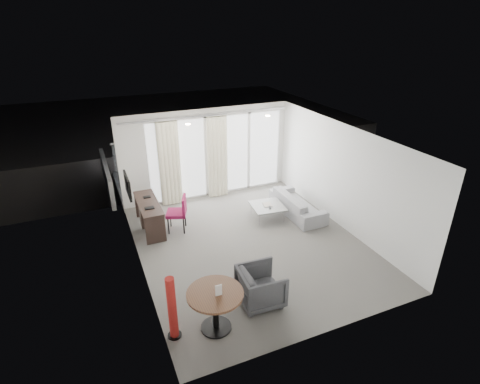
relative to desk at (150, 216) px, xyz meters
name	(u,v)px	position (x,y,z in m)	size (l,w,h in m)	color
floor	(250,244)	(2.01, -1.66, -0.37)	(5.00, 6.00, 0.00)	#5F5C56
ceiling	(251,138)	(2.01, -1.66, 2.23)	(5.00, 6.00, 0.00)	white
wall_left	(136,216)	(-0.49, -1.66, 0.93)	(0.00, 6.00, 2.60)	silver
wall_right	(343,177)	(4.51, -1.66, 0.93)	(0.00, 6.00, 2.60)	silver
wall_front	(332,271)	(2.01, -4.66, 0.93)	(5.00, 0.00, 2.60)	silver
window_panel	(217,156)	(2.31, 1.33, 0.83)	(4.00, 0.02, 2.38)	white
window_frame	(217,156)	(2.31, 1.31, 0.83)	(4.10, 0.06, 2.44)	white
curtain_left	(170,164)	(0.86, 1.16, 0.83)	(0.60, 0.20, 2.38)	#F0E9C5
curtain_right	(218,157)	(2.26, 1.16, 0.83)	(0.60, 0.20, 2.38)	#F0E9C5
curtain_track	(208,115)	(2.01, 1.16, 2.08)	(4.80, 0.04, 0.04)	#B2B2B7
downlight_a	(188,124)	(1.11, -0.06, 2.22)	(0.12, 0.12, 0.02)	#FFE0B2
downlight_b	(268,116)	(3.21, -0.06, 2.22)	(0.12, 0.12, 0.02)	#FFE0B2
desk	(150,216)	(0.00, 0.00, 0.00)	(0.49, 1.56, 0.73)	black
tv	(128,186)	(-0.44, -0.21, 0.98)	(0.05, 0.80, 0.50)	black
desk_chair	(176,214)	(0.60, -0.34, 0.10)	(0.50, 0.47, 0.92)	maroon
round_table	(216,311)	(0.38, -3.82, 0.01)	(0.95, 0.95, 0.76)	#563420
menu_card	(219,297)	(0.41, -3.90, 0.35)	(0.11, 0.02, 0.20)	white
red_lamp	(172,308)	(-0.32, -3.71, 0.23)	(0.24, 0.24, 1.19)	#A81E1A
tub_armchair	(261,286)	(1.37, -3.53, -0.01)	(0.77, 0.79, 0.72)	#3B3B3E
coffee_table	(267,212)	(2.96, -0.68, -0.18)	(0.83, 0.83, 0.37)	gray
remote	(270,208)	(2.96, -0.83, -0.01)	(0.06, 0.18, 0.02)	black
magazine	(267,205)	(2.97, -0.64, -0.01)	(0.23, 0.29, 0.02)	gray
sofa	(297,204)	(3.84, -0.74, -0.09)	(1.91, 0.75, 0.56)	gray
terrace_slab	(203,177)	(2.31, 2.84, -0.43)	(5.60, 3.00, 0.12)	#4D4D50
rattan_chair_a	(229,168)	(2.96, 2.08, 0.06)	(0.58, 0.58, 0.85)	brown
rattan_chair_b	(239,153)	(3.94, 3.50, 0.02)	(0.53, 0.53, 0.77)	brown
rattan_table	(235,163)	(3.50, 2.87, -0.10)	(0.54, 0.54, 0.54)	brown
balustrade	(190,149)	(2.31, 4.29, 0.13)	(5.50, 0.06, 1.05)	#B2B2B7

